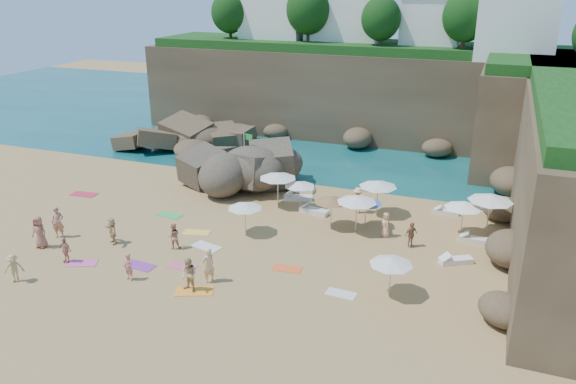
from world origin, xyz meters
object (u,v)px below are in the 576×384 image
(parasol_1, at_px, (378,184))
(lounger_0, at_px, (314,211))
(person_stand_0, at_px, (58,222))
(person_stand_4, at_px, (386,225))
(parasol_0, at_px, (300,184))
(parasol_2, at_px, (464,205))
(person_stand_5, at_px, (255,163))
(person_stand_2, at_px, (358,200))
(rock_outcrop, at_px, (241,184))
(flag_pole, at_px, (246,151))
(person_stand_6, at_px, (208,265))
(person_stand_3, at_px, (411,235))
(person_stand_1, at_px, (174,236))

(parasol_1, xyz_separation_m, lounger_0, (-3.83, -1.19, -1.96))
(person_stand_0, distance_m, person_stand_4, 19.21)
(parasol_0, relative_size, parasol_2, 0.92)
(person_stand_5, bearing_deg, parasol_1, -36.23)
(person_stand_4, bearing_deg, person_stand_2, -173.67)
(rock_outcrop, relative_size, flag_pole, 2.20)
(lounger_0, bearing_deg, person_stand_6, -90.42)
(person_stand_3, bearing_deg, person_stand_0, 145.35)
(flag_pole, relative_size, person_stand_5, 2.02)
(rock_outcrop, distance_m, person_stand_5, 2.49)
(parasol_0, relative_size, person_stand_0, 1.06)
(parasol_2, height_order, person_stand_4, parasol_2)
(parasol_0, height_order, lounger_0, parasol_0)
(flag_pole, xyz_separation_m, parasol_1, (10.35, -2.49, -0.36))
(rock_outcrop, xyz_separation_m, person_stand_4, (11.82, -5.15, 0.75))
(parasol_2, height_order, person_stand_3, parasol_2)
(person_stand_2, bearing_deg, person_stand_1, 51.66)
(person_stand_3, bearing_deg, lounger_0, 105.90)
(person_stand_1, bearing_deg, parasol_1, -169.98)
(lounger_0, height_order, person_stand_4, person_stand_4)
(parasol_0, xyz_separation_m, person_stand_6, (-1.05, -10.57, -0.84))
(lounger_0, relative_size, person_stand_5, 1.02)
(parasol_2, height_order, person_stand_6, parasol_2)
(person_stand_4, bearing_deg, person_stand_6, -74.05)
(flag_pole, xyz_separation_m, person_stand_1, (0.71, -11.32, -1.71))
(parasol_2, bearing_deg, person_stand_5, 160.26)
(person_stand_2, distance_m, person_stand_5, 10.32)
(lounger_0, distance_m, person_stand_6, 10.51)
(lounger_0, distance_m, person_stand_2, 2.90)
(parasol_0, relative_size, person_stand_4, 1.35)
(parasol_0, relative_size, parasol_1, 0.84)
(person_stand_3, distance_m, person_stand_6, 11.62)
(person_stand_5, bearing_deg, rock_outcrop, -106.46)
(rock_outcrop, bearing_deg, person_stand_2, -13.36)
(rock_outcrop, relative_size, parasol_2, 3.85)
(flag_pole, relative_size, person_stand_2, 2.23)
(flag_pole, distance_m, parasol_0, 6.39)
(rock_outcrop, height_order, lounger_0, rock_outcrop)
(rock_outcrop, bearing_deg, person_stand_5, 87.01)
(person_stand_0, relative_size, person_stand_2, 1.10)
(parasol_2, height_order, person_stand_1, parasol_2)
(parasol_1, relative_size, person_stand_1, 1.60)
(person_stand_2, relative_size, person_stand_4, 1.15)
(person_stand_2, bearing_deg, person_stand_6, 72.75)
(rock_outcrop, relative_size, lounger_0, 4.37)
(lounger_0, xyz_separation_m, person_stand_0, (-12.88, -8.79, 0.80))
(person_stand_0, relative_size, person_stand_5, 1.00)
(person_stand_4, bearing_deg, lounger_0, -143.66)
(rock_outcrop, bearing_deg, parasol_2, -11.98)
(person_stand_1, bearing_deg, person_stand_5, -118.72)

